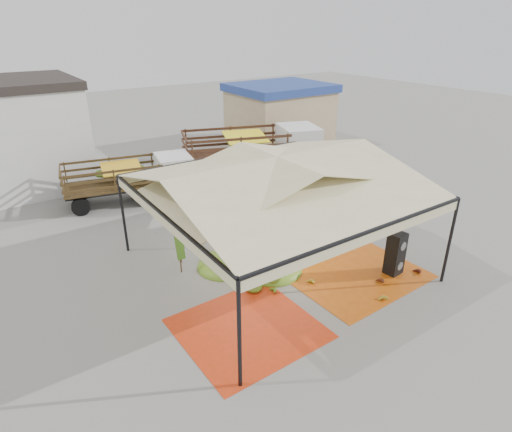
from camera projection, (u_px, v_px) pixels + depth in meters
ground at (275, 265)px, 15.33m from camera, size 90.00×90.00×0.00m
canopy_tent at (277, 178)px, 13.95m from camera, size 8.10×8.10×4.00m
building_tan at (280, 114)px, 29.33m from camera, size 6.30×5.30×4.10m
tarp_left at (248, 328)px, 12.17m from camera, size 3.79×3.61×0.01m
tarp_right at (344, 268)px, 15.13m from camera, size 4.55×4.77×0.01m
banana_heap at (267, 244)px, 15.55m from camera, size 5.23×4.30×1.12m
hand_yellow_a at (310, 282)px, 14.15m from camera, size 0.47×0.41×0.19m
hand_yellow_b at (383, 299)px, 13.28m from camera, size 0.55×0.55×0.19m
hand_red_a at (416, 271)px, 14.75m from camera, size 0.49×0.42×0.20m
hand_red_b at (379, 281)px, 14.20m from camera, size 0.44×0.36×0.19m
hand_green at (271, 290)px, 13.70m from camera, size 0.50×0.44×0.20m
hanging_bunches at (307, 189)px, 14.89m from camera, size 3.24×0.24×0.20m
speaker_stack at (395, 254)px, 14.51m from camera, size 0.60×0.54×1.53m
banana_leaves at (185, 267)px, 15.16m from camera, size 0.96×1.36×3.70m
vendor at (261, 201)px, 18.71m from camera, size 0.64×0.49×1.55m
truck_left at (134, 176)px, 20.32m from camera, size 6.17×3.15×2.02m
truck_right at (258, 146)px, 23.81m from camera, size 7.85×4.76×2.55m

